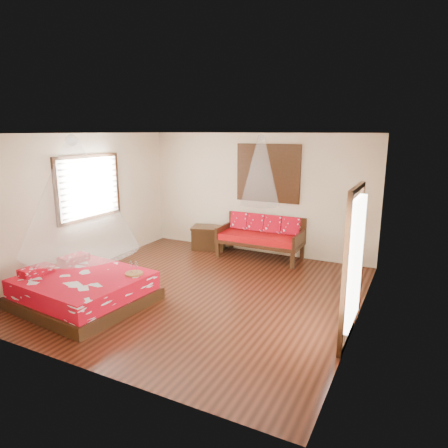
{
  "coord_description": "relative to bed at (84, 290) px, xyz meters",
  "views": [
    {
      "loc": [
        3.48,
        -5.86,
        2.84
      ],
      "look_at": [
        0.22,
        0.59,
        1.15
      ],
      "focal_mm": 32.0,
      "sensor_mm": 36.0,
      "label": 1
    }
  ],
  "objects": [
    {
      "name": "wine_tray",
      "position": [
        0.73,
        0.43,
        0.31
      ],
      "size": [
        0.3,
        0.3,
        0.24
      ],
      "rotation": [
        0.0,
        0.0,
        0.39
      ],
      "color": "brown",
      "rests_on": "bed"
    },
    {
      "name": "bed",
      "position": [
        0.0,
        0.0,
        0.0
      ],
      "size": [
        2.13,
        1.96,
        0.63
      ],
      "rotation": [
        0.0,
        0.0,
        -0.1
      ],
      "color": "black",
      "rests_on": "floor"
    },
    {
      "name": "shutter_panel",
      "position": [
        1.71,
        4.06,
        1.65
      ],
      "size": [
        1.52,
        0.06,
        1.32
      ],
      "color": "black",
      "rests_on": "wall_back"
    },
    {
      "name": "window_left",
      "position": [
        -1.27,
        1.55,
        1.45
      ],
      "size": [
        0.1,
        1.74,
        1.34
      ],
      "color": "black",
      "rests_on": "wall_left"
    },
    {
      "name": "mosquito_net_daybed",
      "position": [
        1.71,
        3.6,
        1.75
      ],
      "size": [
        0.85,
        0.85,
        1.5
      ],
      "primitive_type": "cone",
      "color": "white",
      "rests_on": "ceiling"
    },
    {
      "name": "room",
      "position": [
        1.44,
        1.35,
        1.15
      ],
      "size": [
        5.54,
        5.54,
        2.84
      ],
      "color": "black",
      "rests_on": "ground"
    },
    {
      "name": "glazed_door",
      "position": [
        4.16,
        0.75,
        0.82
      ],
      "size": [
        0.08,
        1.02,
        2.16
      ],
      "color": "black",
      "rests_on": "floor"
    },
    {
      "name": "mosquito_net_main",
      "position": [
        0.02,
        -0.0,
        1.6
      ],
      "size": [
        1.87,
        1.87,
        1.8
      ],
      "primitive_type": "cone",
      "color": "white",
      "rests_on": "ceiling"
    },
    {
      "name": "storage_chest",
      "position": [
        0.3,
        3.8,
        0.03
      ],
      "size": [
        0.95,
        0.81,
        0.56
      ],
      "rotation": [
        0.0,
        0.0,
        0.31
      ],
      "color": "black",
      "rests_on": "floor"
    },
    {
      "name": "daybed",
      "position": [
        1.71,
        3.73,
        0.27
      ],
      "size": [
        1.9,
        0.85,
        0.97
      ],
      "color": "black",
      "rests_on": "floor"
    }
  ]
}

